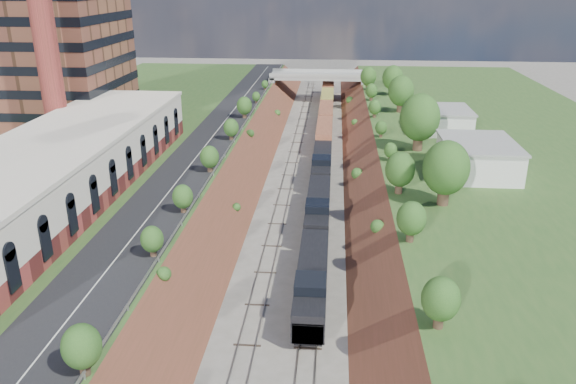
% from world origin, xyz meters
% --- Properties ---
extents(platform_left, '(44.00, 180.00, 5.00)m').
position_xyz_m(platform_left, '(-33.00, 60.00, 2.50)').
color(platform_left, '#305422').
rests_on(platform_left, ground).
extents(platform_right, '(44.00, 180.00, 5.00)m').
position_xyz_m(platform_right, '(33.00, 60.00, 2.50)').
color(platform_right, '#305422').
rests_on(platform_right, ground).
extents(embankment_left, '(10.00, 180.00, 10.00)m').
position_xyz_m(embankment_left, '(-11.00, 60.00, 0.00)').
color(embankment_left, brown).
rests_on(embankment_left, ground).
extents(embankment_right, '(10.00, 180.00, 10.00)m').
position_xyz_m(embankment_right, '(11.00, 60.00, 0.00)').
color(embankment_right, brown).
rests_on(embankment_right, ground).
extents(rail_left_track, '(1.58, 180.00, 0.18)m').
position_xyz_m(rail_left_track, '(-2.60, 60.00, 0.09)').
color(rail_left_track, gray).
rests_on(rail_left_track, ground).
extents(rail_right_track, '(1.58, 180.00, 0.18)m').
position_xyz_m(rail_right_track, '(2.60, 60.00, 0.09)').
color(rail_right_track, gray).
rests_on(rail_right_track, ground).
extents(road, '(8.00, 180.00, 0.10)m').
position_xyz_m(road, '(-15.50, 60.00, 5.05)').
color(road, black).
rests_on(road, platform_left).
extents(guardrail, '(0.10, 171.00, 0.70)m').
position_xyz_m(guardrail, '(-11.40, 59.80, 5.55)').
color(guardrail, '#99999E').
rests_on(guardrail, platform_left).
extents(commercial_building, '(14.30, 62.30, 7.00)m').
position_xyz_m(commercial_building, '(-28.00, 38.00, 8.51)').
color(commercial_building, maroon).
rests_on(commercial_building, platform_left).
extents(smokestack, '(3.20, 3.20, 40.00)m').
position_xyz_m(smokestack, '(-36.00, 56.00, 25.00)').
color(smokestack, maroon).
rests_on(smokestack, platform_left).
extents(overpass, '(24.50, 8.30, 7.40)m').
position_xyz_m(overpass, '(0.00, 122.00, 4.92)').
color(overpass, gray).
rests_on(overpass, ground).
extents(white_building_near, '(9.00, 12.00, 4.00)m').
position_xyz_m(white_building_near, '(23.50, 52.00, 7.00)').
color(white_building_near, silver).
rests_on(white_building_near, platform_right).
extents(white_building_far, '(8.00, 10.00, 3.60)m').
position_xyz_m(white_building_far, '(23.00, 74.00, 6.80)').
color(white_building_far, silver).
rests_on(white_building_far, platform_right).
extents(tree_right_large, '(5.25, 5.25, 7.61)m').
position_xyz_m(tree_right_large, '(17.00, 40.00, 9.38)').
color(tree_right_large, '#473323').
rests_on(tree_right_large, platform_right).
extents(tree_left_crest, '(2.45, 2.45, 3.55)m').
position_xyz_m(tree_left_crest, '(-11.80, 20.00, 7.04)').
color(tree_left_crest, '#473323').
rests_on(tree_left_crest, platform_left).
extents(freight_train, '(2.85, 115.45, 4.55)m').
position_xyz_m(freight_train, '(2.60, 77.81, 2.45)').
color(freight_train, black).
rests_on(freight_train, ground).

